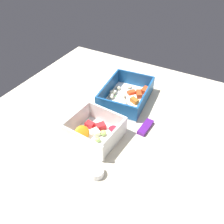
{
  "coord_description": "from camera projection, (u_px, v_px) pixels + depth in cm",
  "views": [
    {
      "loc": [
        46.65,
        26.6,
        51.1
      ],
      "look_at": [
        -1.63,
        0.12,
        4.0
      ],
      "focal_mm": 36.49,
      "sensor_mm": 36.0,
      "label": 1
    }
  ],
  "objects": [
    {
      "name": "pasta_container",
      "position": [
        126.0,
        96.0,
        0.79
      ],
      "size": [
        20.83,
        16.18,
        5.86
      ],
      "rotation": [
        0.0,
        0.0,
        0.09
      ],
      "color": "white",
      "rests_on": "table_surface"
    },
    {
      "name": "paper_cup_liner",
      "position": [
        96.0,
        172.0,
        0.56
      ],
      "size": [
        3.86,
        3.86,
        1.95
      ],
      "primitive_type": "cylinder",
      "color": "white",
      "rests_on": "table_surface"
    },
    {
      "name": "table_surface",
      "position": [
        109.0,
        122.0,
        0.73
      ],
      "size": [
        80.0,
        80.0,
        2.0
      ],
      "primitive_type": "cube",
      "color": "beige",
      "rests_on": "ground"
    },
    {
      "name": "fruit_bowl",
      "position": [
        95.0,
        132.0,
        0.66
      ],
      "size": [
        14.14,
        14.91,
        6.19
      ],
      "rotation": [
        0.0,
        0.0,
        -0.08
      ],
      "color": "white",
      "rests_on": "table_surface"
    },
    {
      "name": "candy_bar",
      "position": [
        146.0,
        127.0,
        0.69
      ],
      "size": [
        7.14,
        2.83,
        1.2
      ],
      "primitive_type": "cube",
      "rotation": [
        0.0,
        0.0,
        -0.06
      ],
      "color": "#51197A",
      "rests_on": "table_surface"
    }
  ]
}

